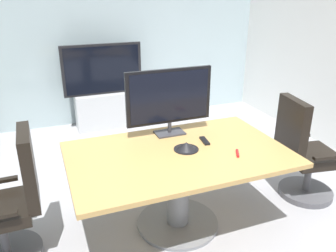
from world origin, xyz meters
The scene contains 10 objects.
ground_plane centered at (0.00, 0.00, 0.00)m, with size 6.84×6.84×0.00m, color #99999E.
wall_back_glass_partition centered at (0.00, 2.92, 1.37)m, with size 5.43×0.10×2.74m, color #9EB2B7.
conference_table centered at (0.04, -0.12, 0.56)m, with size 1.88×1.17×0.75m.
office_chair_left centered at (-1.34, -0.01, 0.46)m, with size 0.60×0.57×1.09m.
office_chair_right centered at (1.42, -0.14, 0.46)m, with size 0.63×0.61×1.09m.
tv_monitor centered at (0.12, 0.29, 1.11)m, with size 0.84×0.18×0.64m.
wall_display_unit centered at (-0.08, 2.56, 0.44)m, with size 1.20×0.36×1.31m.
conference_phone centered at (0.13, -0.10, 0.79)m, with size 0.22×0.22×0.07m.
remote_control centered at (0.35, -0.01, 0.76)m, with size 0.05×0.17×0.02m, color black.
whiteboard_marker centered at (0.50, -0.34, 0.76)m, with size 0.13×0.02×0.02m, color red.
Camera 1 is at (-1.01, -2.57, 2.08)m, focal length 36.68 mm.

